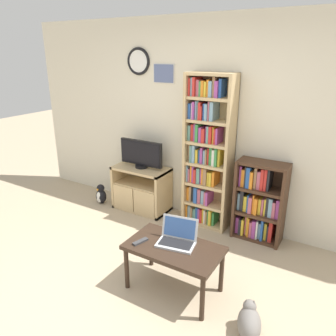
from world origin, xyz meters
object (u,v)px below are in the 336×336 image
coffee_table (174,252)px  penguin_figurine (101,195)px  television (141,154)px  tv_stand (141,189)px  cat (249,322)px  laptop (177,237)px  remote_near_laptop (140,242)px  bookshelf_short (259,202)px  bookshelf_tall (207,153)px

coffee_table → penguin_figurine: bearing=150.3°
television → coffee_table: 1.83m
tv_stand → cat: (2.05, -1.39, -0.20)m
coffee_table → laptop: laptop is taller
laptop → cat: (0.79, -0.22, -0.42)m
coffee_table → remote_near_laptop: remote_near_laptop is taller
laptop → penguin_figurine: bearing=141.5°
tv_stand → coffee_table: tv_stand is taller
penguin_figurine → television: bearing=15.8°
tv_stand → coffee_table: (1.26, -1.24, 0.10)m
tv_stand → laptop: laptop is taller
cat → penguin_figurine: size_ratio=1.66×
television → remote_near_laptop: television is taller
bookshelf_short → remote_near_laptop: (-0.70, -1.45, 0.02)m
tv_stand → cat: bearing=-34.1°
laptop → penguin_figurine: size_ratio=1.29×
television → coffee_table: bearing=-45.1°
coffee_table → cat: bearing=-10.9°
television → laptop: 1.76m
bookshelf_short → cat: bookshelf_short is taller
laptop → cat: laptop is taller
tv_stand → penguin_figurine: 0.68m
tv_stand → laptop: 1.73m
television → bookshelf_tall: (0.95, 0.08, 0.14)m
television → penguin_figurine: (-0.64, -0.18, -0.70)m
laptop → penguin_figurine: (-1.90, 1.01, -0.40)m
penguin_figurine → remote_near_laptop: bearing=-36.7°
remote_near_laptop → cat: remote_near_laptop is taller
bookshelf_short → remote_near_laptop: bookshelf_short is taller
bookshelf_short → laptop: bearing=-107.3°
tv_stand → coffee_table: bearing=-44.5°
bookshelf_tall → coffee_table: size_ratio=2.21×
television → remote_near_laptop: size_ratio=3.97×
coffee_table → penguin_figurine: coffee_table is taller
laptop → remote_near_laptop: laptop is taller
tv_stand → remote_near_laptop: (0.96, -1.35, 0.17)m
television → laptop: (1.26, -1.19, -0.30)m
coffee_table → laptop: bearing=92.2°
bookshelf_short → coffee_table: size_ratio=1.11×
television → coffee_table: (1.26, -1.26, -0.41)m
bookshelf_tall → bookshelf_short: bearing=-0.4°
television → bookshelf_short: (1.65, 0.08, -0.36)m
tv_stand → television: (0.00, 0.02, 0.51)m
bookshelf_tall → penguin_figurine: (-1.59, -0.27, -0.83)m
laptop → remote_near_laptop: 0.35m
remote_near_laptop → cat: bearing=-165.8°
cat → penguin_figurine: bearing=135.0°
laptop → penguin_figurine: 2.19m
bookshelf_tall → cat: bearing=-53.7°
tv_stand → cat: 2.49m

